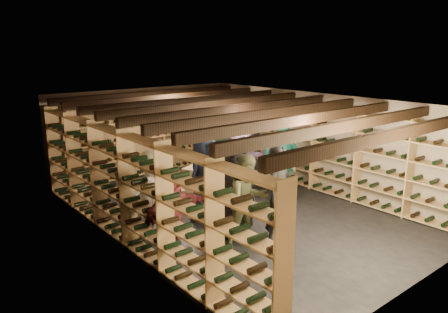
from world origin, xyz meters
name	(u,v)px	position (x,y,z in m)	size (l,w,h in m)	color
ground	(237,211)	(0.00, 0.00, 0.00)	(8.00, 8.00, 0.00)	black
walls	(237,158)	(0.00, 0.00, 1.20)	(5.52, 8.02, 2.40)	tan
ceiling	(238,102)	(0.00, 0.00, 2.40)	(5.50, 8.00, 0.01)	beige
ceiling_joists	(237,109)	(0.00, 0.00, 2.26)	(5.40, 7.12, 0.18)	black
wine_rack_left	(128,188)	(-2.57, 0.00, 1.08)	(0.32, 7.50, 2.15)	tan
wine_rack_right	(315,147)	(2.57, 0.00, 1.08)	(0.32, 7.50, 2.15)	tan
wine_rack_back	(147,136)	(0.00, 3.83, 1.07)	(4.70, 0.30, 2.15)	tan
crate_stack_left	(193,181)	(-0.06, 1.54, 0.34)	(0.59, 0.49, 0.68)	#A68457
crate_stack_right	(172,197)	(-0.83, 1.30, 0.17)	(0.58, 0.47, 0.34)	#A68457
crate_loose	(206,182)	(0.60, 1.89, 0.09)	(0.50, 0.33, 0.17)	#A68457
person_0	(233,190)	(-0.84, -0.85, 0.90)	(0.88, 0.57, 1.80)	black
person_1	(279,197)	(-0.50, -1.71, 0.92)	(0.67, 0.44, 1.84)	black
person_2	(248,201)	(-0.96, -1.41, 0.85)	(0.83, 0.65, 1.71)	#5B603E
person_3	(284,165)	(1.61, 0.13, 0.76)	(0.98, 0.56, 1.51)	beige
person_4	(282,163)	(1.17, -0.20, 0.94)	(1.10, 0.46, 1.88)	#1E7C6B
person_5	(172,211)	(-2.18, -0.82, 0.79)	(1.46, 0.47, 1.58)	maroon
person_6	(204,177)	(-0.72, 0.21, 0.88)	(0.86, 0.56, 1.77)	#1C2943
person_7	(228,185)	(-0.56, -0.38, 0.83)	(0.60, 0.40, 1.65)	gray
person_8	(243,155)	(1.11, 1.05, 0.89)	(0.86, 0.67, 1.78)	#3F1D18
person_9	(152,195)	(-2.09, -0.01, 0.85)	(1.09, 0.63, 1.69)	#BBB8A9
person_10	(221,157)	(0.62, 1.30, 0.88)	(1.04, 0.43, 1.77)	#254730
person_11	(239,166)	(0.27, 0.23, 0.95)	(1.76, 0.56, 1.90)	slate
person_12	(251,148)	(1.60, 1.30, 0.95)	(0.93, 0.61, 1.90)	#333337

